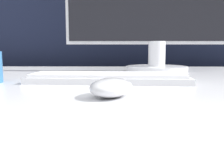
# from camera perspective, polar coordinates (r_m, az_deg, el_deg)

# --- Properties ---
(partition_panel) EXTENTS (5.00, 0.03, 1.29)m
(partition_panel) POSITION_cam_1_polar(r_m,az_deg,el_deg) (1.41, 0.41, 1.72)
(partition_panel) COLOR black
(partition_panel) RESTS_ON ground_plane
(computer_mouse_near) EXTENTS (0.11, 0.13, 0.03)m
(computer_mouse_near) POSITION_cam_1_polar(r_m,az_deg,el_deg) (0.48, -0.05, -0.73)
(computer_mouse_near) COLOR silver
(computer_mouse_near) RESTS_ON desk
(keyboard) EXTENTS (0.42, 0.15, 0.02)m
(keyboard) POSITION_cam_1_polar(r_m,az_deg,el_deg) (0.68, -0.81, 1.33)
(keyboard) COLOR silver
(keyboard) RESTS_ON desk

